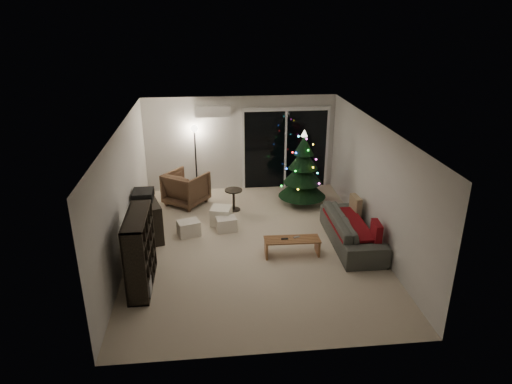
# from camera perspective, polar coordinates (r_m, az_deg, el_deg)

# --- Properties ---
(room) EXTENTS (6.50, 7.51, 2.60)m
(room) POSITION_cam_1_polar(r_m,az_deg,el_deg) (10.55, 1.25, 2.32)
(room) COLOR beige
(room) RESTS_ON ground
(bookshelf) EXTENTS (0.88, 1.38, 1.36)m
(bookshelf) POSITION_cam_1_polar(r_m,az_deg,el_deg) (8.22, -15.46, -7.13)
(bookshelf) COLOR black
(bookshelf) RESTS_ON floor
(media_cabinet) EXTENTS (0.87, 1.43, 0.84)m
(media_cabinet) POSITION_cam_1_polar(r_m,az_deg,el_deg) (10.07, -13.69, -3.01)
(media_cabinet) COLOR black
(media_cabinet) RESTS_ON floor
(stereo) EXTENTS (0.42, 0.50, 0.18)m
(stereo) POSITION_cam_1_polar(r_m,az_deg,el_deg) (9.87, -13.95, -0.34)
(stereo) COLOR black
(stereo) RESTS_ON media_cabinet
(armchair) EXTENTS (1.26, 1.26, 0.83)m
(armchair) POSITION_cam_1_polar(r_m,az_deg,el_deg) (11.45, -8.72, 0.48)
(armchair) COLOR brown
(armchair) RESTS_ON floor
(ottoman) EXTENTS (0.54, 0.54, 0.40)m
(ottoman) POSITION_cam_1_polar(r_m,az_deg,el_deg) (10.38, -4.38, -2.96)
(ottoman) COLOR white
(ottoman) RESTS_ON floor
(cardboard_box_a) EXTENTS (0.54, 0.47, 0.32)m
(cardboard_box_a) POSITION_cam_1_polar(r_m,az_deg,el_deg) (9.97, -8.40, -4.49)
(cardboard_box_a) COLOR white
(cardboard_box_a) RESTS_ON floor
(cardboard_box_b) EXTENTS (0.48, 0.39, 0.30)m
(cardboard_box_b) POSITION_cam_1_polar(r_m,az_deg,el_deg) (10.08, -3.73, -4.03)
(cardboard_box_b) COLOR white
(cardboard_box_b) RESTS_ON floor
(side_table) EXTENTS (0.51, 0.51, 0.53)m
(side_table) POSITION_cam_1_polar(r_m,az_deg,el_deg) (11.04, -2.81, -0.98)
(side_table) COLOR black
(side_table) RESTS_ON floor
(floor_lamp) EXTENTS (0.28, 0.28, 1.77)m
(floor_lamp) POSITION_cam_1_polar(r_m,az_deg,el_deg) (11.99, -7.52, 3.91)
(floor_lamp) COLOR black
(floor_lamp) RESTS_ON floor
(sofa) EXTENTS (0.88, 2.19, 0.64)m
(sofa) POSITION_cam_1_polar(r_m,az_deg,el_deg) (9.64, 11.95, -4.66)
(sofa) COLOR #535651
(sofa) RESTS_ON floor
(sofa_throw) EXTENTS (0.68, 1.57, 0.05)m
(sofa_throw) POSITION_cam_1_polar(r_m,az_deg,el_deg) (9.55, 11.44, -3.93)
(sofa_throw) COLOR maroon
(sofa_throw) RESTS_ON sofa
(cushion_a) EXTENTS (0.16, 0.43, 0.42)m
(cushion_a) POSITION_cam_1_polar(r_m,az_deg,el_deg) (10.17, 12.33, -1.65)
(cushion_a) COLOR #9C8564
(cushion_a) RESTS_ON sofa
(cushion_b) EXTENTS (0.15, 0.43, 0.42)m
(cushion_b) POSITION_cam_1_polar(r_m,az_deg,el_deg) (9.06, 14.80, -4.91)
(cushion_b) COLOR maroon
(cushion_b) RESTS_ON sofa
(coffee_table) EXTENTS (1.10, 0.41, 0.35)m
(coffee_table) POSITION_cam_1_polar(r_m,az_deg,el_deg) (9.14, 4.51, -6.82)
(coffee_table) COLOR #A66646
(coffee_table) RESTS_ON floor
(remote_a) EXTENTS (0.14, 0.04, 0.02)m
(remote_a) POSITION_cam_1_polar(r_m,az_deg,el_deg) (9.03, 3.60, -5.86)
(remote_a) COLOR black
(remote_a) RESTS_ON coffee_table
(remote_b) EXTENTS (0.13, 0.08, 0.02)m
(remote_b) POSITION_cam_1_polar(r_m,az_deg,el_deg) (9.11, 5.11, -5.62)
(remote_b) COLOR slate
(remote_b) RESTS_ON coffee_table
(christmas_tree) EXTENTS (1.22, 1.22, 1.90)m
(christmas_tree) POSITION_cam_1_polar(r_m,az_deg,el_deg) (11.19, 5.89, 3.02)
(christmas_tree) COLOR black
(christmas_tree) RESTS_ON floor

